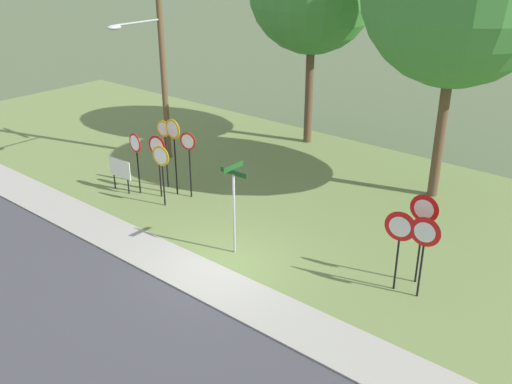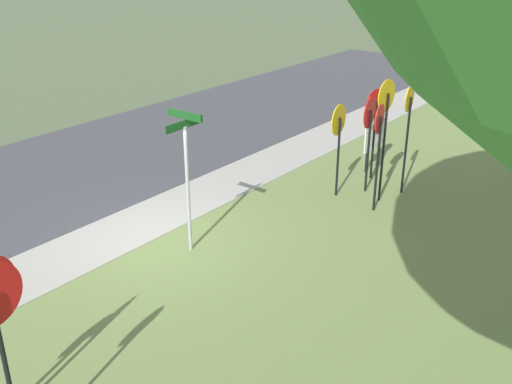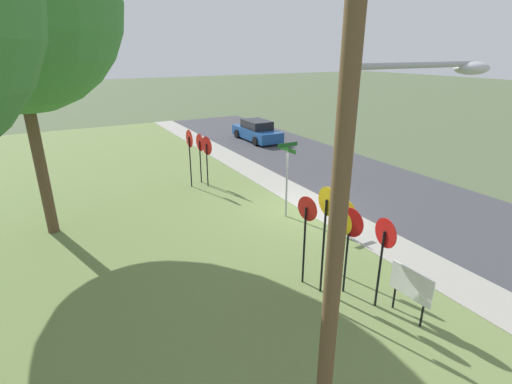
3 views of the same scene
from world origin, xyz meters
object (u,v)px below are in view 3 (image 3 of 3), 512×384
yield_sign_far_left (207,150)px  parked_sedan_distant (257,131)px  stop_sign_far_left (350,232)px  stop_sign_near_left (306,222)px  stop_sign_near_right (344,222)px  yield_sign_near_left (190,144)px  stop_sign_far_center (339,241)px  stop_sign_far_right (384,244)px  stop_sign_center_tall (326,218)px  yield_sign_near_right (200,147)px  notice_board (411,286)px  utility_pole (352,182)px  oak_tree_right (7,1)px  street_name_post (287,173)px

yield_sign_far_left → parked_sedan_distant: size_ratio=0.52×
stop_sign_far_left → stop_sign_near_left: bearing=30.3°
stop_sign_near_right → yield_sign_near_left: yield_sign_near_left is taller
stop_sign_far_center → parked_sedan_distant: stop_sign_far_center is taller
stop_sign_far_right → yield_sign_far_left: 10.14m
stop_sign_near_left → stop_sign_center_tall: 0.67m
stop_sign_far_center → yield_sign_near_right: stop_sign_far_center is taller
yield_sign_near_right → yield_sign_far_left: bearing=-178.4°
stop_sign_near_right → notice_board: stop_sign_near_right is taller
stop_sign_far_right → utility_pole: (-2.01, 3.08, 2.63)m
stop_sign_center_tall → notice_board: 2.44m
stop_sign_near_right → notice_board: bearing=178.0°
stop_sign_far_right → parked_sedan_distant: bearing=-12.6°
stop_sign_center_tall → yield_sign_near_left: bearing=2.7°
stop_sign_center_tall → yield_sign_near_right: stop_sign_center_tall is taller
stop_sign_far_left → stop_sign_far_center: bearing=112.9°
stop_sign_far_right → oak_tree_right: bearing=46.2°
stop_sign_near_left → yield_sign_near_right: bearing=-14.5°
stop_sign_far_center → yield_sign_near_left: bearing=-7.9°
stop_sign_near_right → oak_tree_right: oak_tree_right is taller
yield_sign_near_right → oak_tree_right: 8.74m
stop_sign_near_right → stop_sign_far_right: bearing=169.0°
stop_sign_near_left → yield_sign_near_right: (9.09, -0.63, -0.03)m
stop_sign_far_left → yield_sign_near_left: 9.63m
stop_sign_near_right → parked_sedan_distant: stop_sign_near_right is taller
stop_sign_center_tall → parked_sedan_distant: size_ratio=0.65×
stop_sign_near_right → stop_sign_far_right: 1.50m
yield_sign_near_right → street_name_post: bearing=-171.1°
stop_sign_near_right → stop_sign_far_left: bearing=141.2°
stop_sign_far_left → yield_sign_near_right: bearing=-7.9°
stop_sign_near_right → street_name_post: 4.16m
stop_sign_far_center → utility_pole: (-2.38, 2.04, 2.45)m
stop_sign_center_tall → street_name_post: bearing=-20.1°
street_name_post → notice_board: size_ratio=2.25×
stop_sign_far_center → oak_tree_right: size_ratio=0.25×
stop_sign_far_center → yield_sign_far_left: size_ratio=1.13×
stop_sign_near_left → utility_pole: bearing=139.9°
stop_sign_near_left → stop_sign_far_center: 1.31m
stop_sign_near_left → yield_sign_near_right: size_ratio=1.06×
street_name_post → notice_board: (-6.22, 0.69, -0.85)m
stop_sign_near_left → utility_pole: utility_pole is taller
yield_sign_far_left → stop_sign_near_right: bearing=172.7°
yield_sign_near_left → stop_sign_near_left: bearing=176.6°
stop_sign_far_right → street_name_post: 5.64m
stop_sign_far_right → yield_sign_near_left: bearing=12.5°
stop_sign_far_left → yield_sign_near_right: (9.95, 0.06, 0.03)m
street_name_post → parked_sedan_distant: (11.94, -5.35, -1.08)m
yield_sign_near_left → stop_sign_far_left: bearing=-179.3°
yield_sign_near_right → stop_sign_near_right: bearing=177.6°
stop_sign_far_center → stop_sign_far_right: bearing=-117.4°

